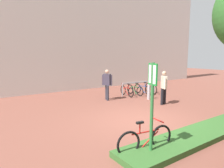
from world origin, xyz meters
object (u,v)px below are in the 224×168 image
object	(u,v)px
bike_at_sign	(146,139)
person_suited_navy	(107,83)
bike_rack_cluster	(139,89)
bollard_steel	(149,92)
parking_sign_post	(152,96)
person_casual_tan	(164,86)

from	to	relation	value
bike_at_sign	person_suited_navy	bearing A→B (deg)	65.73
bike_at_sign	bike_rack_cluster	world-z (taller)	bike_at_sign
bike_at_sign	bollard_steel	bearing A→B (deg)	44.33
parking_sign_post	person_casual_tan	bearing A→B (deg)	38.03
bike_at_sign	person_casual_tan	xyz separation A→B (m)	(4.39, 3.24, 0.63)
bike_rack_cluster	person_suited_navy	world-z (taller)	person_suited_navy
bollard_steel	bike_rack_cluster	bearing A→B (deg)	68.17
bollard_steel	person_casual_tan	bearing A→B (deg)	-99.92
bike_at_sign	person_suited_navy	world-z (taller)	person_suited_navy
bike_rack_cluster	person_suited_navy	bearing A→B (deg)	-176.14
person_suited_navy	bike_rack_cluster	bearing A→B (deg)	3.86
parking_sign_post	person_casual_tan	size ratio (longest dim) A/B	1.36
parking_sign_post	person_suited_navy	bearing A→B (deg)	66.23
bike_rack_cluster	person_suited_navy	distance (m)	2.67
bike_rack_cluster	bollard_steel	size ratio (longest dim) A/B	2.95
bike_at_sign	person_casual_tan	world-z (taller)	person_casual_tan
person_casual_tan	person_suited_navy	distance (m)	3.09
person_casual_tan	person_suited_navy	world-z (taller)	same
bike_at_sign	bollard_steel	size ratio (longest dim) A/B	1.86
parking_sign_post	bollard_steel	xyz separation A→B (m)	(4.65, 4.73, -1.08)
parking_sign_post	bike_rack_cluster	xyz separation A→B (m)	(5.22, 6.16, -1.19)
bike_rack_cluster	bollard_steel	distance (m)	1.54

